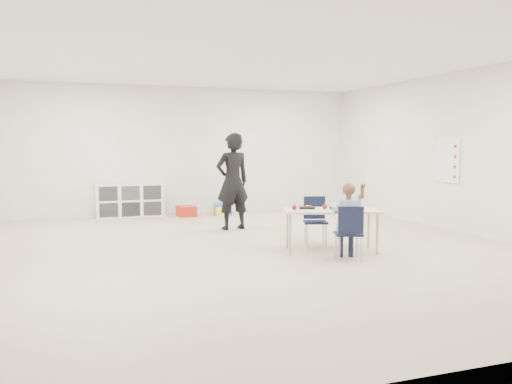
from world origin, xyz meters
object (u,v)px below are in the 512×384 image
object	(u,v)px
cubby_shelf	(130,200)
adult	(233,181)
child	(349,217)
table	(331,230)
chair_near	(348,233)

from	to	relation	value
cubby_shelf	adult	xyz separation A→B (m)	(1.55, -2.37, 0.52)
child	adult	bearing A→B (deg)	121.40
table	cubby_shelf	size ratio (longest dim) A/B	1.05
table	chair_near	distance (m)	0.57
child	cubby_shelf	bearing A→B (deg)	131.34
table	child	size ratio (longest dim) A/B	1.28
child	adult	distance (m)	3.10
child	cubby_shelf	xyz separation A→B (m)	(-2.21, 5.38, -0.22)
adult	cubby_shelf	bearing A→B (deg)	-66.10
chair_near	child	size ratio (longest dim) A/B	0.63
cubby_shelf	adult	world-z (taller)	adult
table	chair_near	size ratio (longest dim) A/B	2.02
table	cubby_shelf	world-z (taller)	cubby_shelf
child	table	bearing A→B (deg)	105.23
table	adult	xyz separation A→B (m)	(-0.70, 2.45, 0.56)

